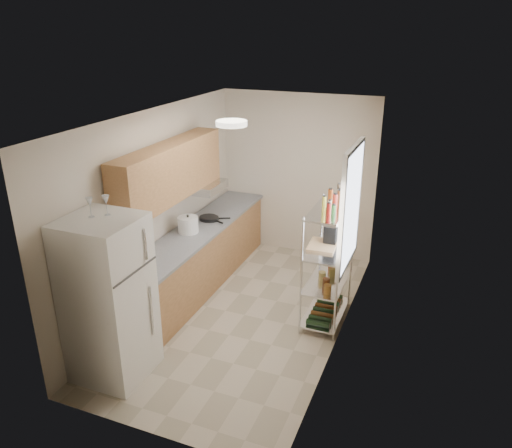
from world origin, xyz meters
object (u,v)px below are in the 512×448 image
Objects in this scene: rice_cooker at (188,225)px; frying_pan_large at (208,218)px; cutting_board at (322,245)px; espresso_machine at (331,233)px; refrigerator at (109,299)px.

frying_pan_large is at bearing 85.51° from rice_cooker.
rice_cooker is 1.04× the size of frying_pan_large.
cutting_board is 0.20m from espresso_machine.
espresso_machine is at bearing 47.33° from refrigerator.
frying_pan_large is at bearing 163.71° from cutting_board.
rice_cooker is at bearing -177.96° from espresso_machine.
espresso_machine is (1.91, -0.40, 0.22)m from frying_pan_large.
cutting_board is (1.88, -0.01, 0.01)m from rice_cooker.
refrigerator is 2.41m from frying_pan_large.
espresso_machine is (1.86, 2.01, 0.25)m from refrigerator.
espresso_machine reaches higher than rice_cooker.
rice_cooker is 1.03× the size of espresso_machine.
frying_pan_large is at bearing 166.57° from espresso_machine.
refrigerator reaches higher than rice_cooker.
espresso_machine is at bearing 63.81° from cutting_board.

